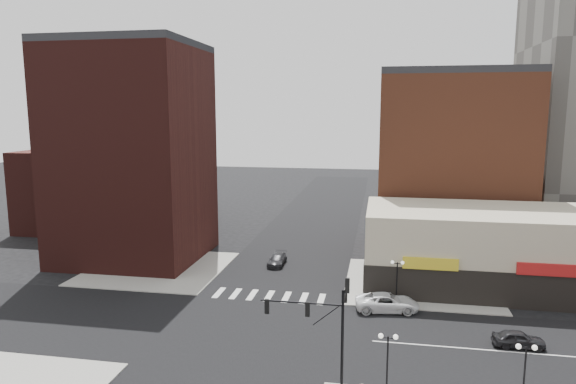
# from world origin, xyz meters

# --- Properties ---
(ground) EXTENTS (240.00, 240.00, 0.00)m
(ground) POSITION_xyz_m (0.00, 0.00, 0.00)
(ground) COLOR black
(ground) RESTS_ON ground
(road_ew) EXTENTS (200.00, 14.00, 0.02)m
(road_ew) POSITION_xyz_m (0.00, 0.00, 0.01)
(road_ew) COLOR black
(road_ew) RESTS_ON ground
(road_ns) EXTENTS (14.00, 200.00, 0.02)m
(road_ns) POSITION_xyz_m (0.00, 0.00, 0.01)
(road_ns) COLOR black
(road_ns) RESTS_ON ground
(sidewalk_nw) EXTENTS (15.00, 15.00, 0.12)m
(sidewalk_nw) POSITION_xyz_m (-14.50, 14.50, 0.06)
(sidewalk_nw) COLOR gray
(sidewalk_nw) RESTS_ON ground
(sidewalk_ne) EXTENTS (15.00, 15.00, 0.12)m
(sidewalk_ne) POSITION_xyz_m (14.50, 14.50, 0.06)
(sidewalk_ne) COLOR gray
(sidewalk_ne) RESTS_ON ground
(building_nw) EXTENTS (16.00, 15.00, 25.00)m
(building_nw) POSITION_xyz_m (-19.00, 18.50, 12.50)
(building_nw) COLOR #391512
(building_nw) RESTS_ON ground
(building_nw_low) EXTENTS (20.00, 18.00, 12.00)m
(building_nw_low) POSITION_xyz_m (-32.00, 34.00, 6.00)
(building_nw_low) COLOR #391512
(building_nw_low) RESTS_ON ground
(building_ne_midrise) EXTENTS (18.00, 15.00, 22.00)m
(building_ne_midrise) POSITION_xyz_m (19.00, 29.50, 11.00)
(building_ne_midrise) COLOR brown
(building_ne_midrise) RESTS_ON ground
(building_ne_row) EXTENTS (24.20, 12.20, 8.00)m
(building_ne_row) POSITION_xyz_m (21.00, 15.00, 3.30)
(building_ne_row) COLOR #BCB195
(building_ne_row) RESTS_ON ground
(traffic_signal) EXTENTS (5.59, 3.09, 7.77)m
(traffic_signal) POSITION_xyz_m (7.24, -7.83, 4.96)
(traffic_signal) COLOR black
(traffic_signal) RESTS_ON ground
(street_lamp_se_a) EXTENTS (1.22, 0.32, 4.16)m
(street_lamp_se_a) POSITION_xyz_m (11.00, -8.00, 3.29)
(street_lamp_se_a) COLOR black
(street_lamp_se_a) RESTS_ON sidewalk_se
(street_lamp_se_b) EXTENTS (1.22, 0.32, 4.16)m
(street_lamp_se_b) POSITION_xyz_m (19.00, -8.00, 3.29)
(street_lamp_se_b) COLOR black
(street_lamp_se_b) RESTS_ON sidewalk_se
(street_lamp_ne) EXTENTS (1.22, 0.32, 4.16)m
(street_lamp_ne) POSITION_xyz_m (12.00, 8.00, 3.29)
(street_lamp_ne) COLOR black
(street_lamp_ne) RESTS_ON sidewalk_ne
(white_suv) EXTENTS (6.02, 3.39, 1.59)m
(white_suv) POSITION_xyz_m (11.16, 6.50, 0.79)
(white_suv) COLOR white
(white_suv) RESTS_ON ground
(dark_sedan_east) EXTENTS (3.84, 1.59, 1.30)m
(dark_sedan_east) POSITION_xyz_m (20.96, 0.98, 0.65)
(dark_sedan_east) COLOR black
(dark_sedan_east) RESTS_ON ground
(dark_sedan_north) EXTENTS (1.80, 4.39, 1.27)m
(dark_sedan_north) POSITION_xyz_m (-1.38, 18.32, 0.64)
(dark_sedan_north) COLOR black
(dark_sedan_north) RESTS_ON ground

